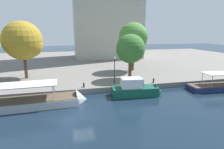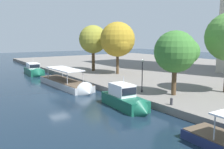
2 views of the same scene
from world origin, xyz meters
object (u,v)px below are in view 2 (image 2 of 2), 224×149
(motor_yacht_2, at_px, (126,102))
(tree_0, at_px, (93,40))
(tree_1, at_px, (177,52))
(tree_3, at_px, (118,40))
(motor_yacht_0, at_px, (34,72))
(mooring_bollard_1, at_px, (171,101))
(lamp_post, at_px, (142,74))
(mooring_bollard_0, at_px, (111,84))
(tour_boat_1, at_px, (68,85))

(motor_yacht_2, xyz_separation_m, tree_0, (-24.71, 9.88, 6.82))
(tree_1, height_order, tree_3, tree_3)
(motor_yacht_0, height_order, mooring_bollard_1, motor_yacht_0)
(tree_3, bearing_deg, lamp_post, -24.95)
(mooring_bollard_0, relative_size, tree_3, 0.07)
(tour_boat_1, distance_m, tree_3, 14.46)
(motor_yacht_0, relative_size, mooring_bollard_1, 10.84)
(tour_boat_1, relative_size, mooring_bollard_0, 19.90)
(motor_yacht_0, relative_size, lamp_post, 1.99)
(motor_yacht_2, height_order, lamp_post, lamp_post)
(mooring_bollard_1, distance_m, lamp_post, 6.87)
(tour_boat_1, relative_size, tree_1, 1.82)
(tour_boat_1, bearing_deg, tree_3, 100.83)
(motor_yacht_0, distance_m, lamp_post, 29.69)
(lamp_post, bearing_deg, tree_3, 155.05)
(mooring_bollard_0, distance_m, tree_3, 14.15)
(motor_yacht_0, bearing_deg, motor_yacht_2, 5.72)
(tour_boat_1, distance_m, motor_yacht_2, 14.41)
(mooring_bollard_1, xyz_separation_m, tree_0, (-28.71, 6.90, 6.28))
(lamp_post, height_order, tree_0, tree_0)
(tour_boat_1, xyz_separation_m, mooring_bollard_1, (18.38, 3.79, 0.91))
(mooring_bollard_1, relative_size, lamp_post, 0.18)
(lamp_post, distance_m, tree_0, 23.35)
(motor_yacht_0, distance_m, motor_yacht_2, 31.47)
(motor_yacht_2, height_order, mooring_bollard_1, motor_yacht_2)
(motor_yacht_0, bearing_deg, tree_0, 62.18)
(motor_yacht_2, height_order, tree_0, tree_0)
(motor_yacht_0, height_order, mooring_bollard_0, motor_yacht_0)
(motor_yacht_0, distance_m, tour_boat_1, 17.08)
(motor_yacht_2, bearing_deg, mooring_bollard_1, 41.49)
(motor_yacht_2, relative_size, tree_3, 0.76)
(motor_yacht_0, xyz_separation_m, lamp_post, (29.04, 5.60, 2.57))
(motor_yacht_2, relative_size, mooring_bollard_0, 10.62)
(mooring_bollard_0, bearing_deg, tree_0, 158.43)
(motor_yacht_2, bearing_deg, tree_1, 84.67)
(lamp_post, bearing_deg, tour_boat_1, -156.18)
(mooring_bollard_0, distance_m, lamp_post, 5.78)
(lamp_post, height_order, tree_1, tree_1)
(mooring_bollard_1, height_order, lamp_post, lamp_post)
(tree_1, bearing_deg, lamp_post, -146.69)
(mooring_bollard_0, bearing_deg, tree_3, 139.32)
(tour_boat_1, height_order, mooring_bollard_0, tour_boat_1)
(motor_yacht_0, distance_m, mooring_bollard_0, 24.18)
(tour_boat_1, relative_size, tree_0, 1.48)
(mooring_bollard_0, height_order, tree_1, tree_1)
(mooring_bollard_0, bearing_deg, lamp_post, 14.28)
(motor_yacht_0, height_order, lamp_post, lamp_post)
(mooring_bollard_1, height_order, tree_3, tree_3)
(tour_boat_1, height_order, motor_yacht_2, motor_yacht_2)
(mooring_bollard_0, height_order, mooring_bollard_1, mooring_bollard_1)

